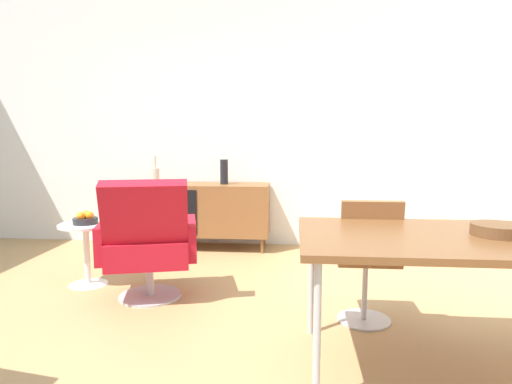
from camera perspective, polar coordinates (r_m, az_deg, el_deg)
The scene contains 11 objects.
ground_plane at distance 2.88m, azimuth -13.52°, elevation -18.62°, with size 8.32×8.32×0.00m, color tan.
wall_back at distance 5.13m, azimuth -4.60°, elevation 8.98°, with size 6.80×0.12×2.80m, color white.
sideboard at distance 4.94m, azimuth -7.69°, elevation -2.19°, with size 1.60×0.45×0.72m.
vase_cobalt at distance 5.01m, azimuth -12.87°, elevation 2.20°, with size 0.09×0.09×0.31m.
vase_sculptural_dark at distance 4.83m, azimuth -4.14°, elevation 2.61°, with size 0.09×0.09×0.27m.
dining_table at distance 2.51m, azimuth 24.28°, elevation -6.08°, with size 1.60×0.90×0.74m.
wooden_bowl_on_table at distance 2.60m, azimuth 28.67°, elevation -4.30°, with size 0.26×0.26×0.06m, color brown.
dining_chair_back_left at distance 3.01m, azimuth 14.16°, elevation -7.97°, with size 0.40×0.43×0.86m.
lounge_chair_red at distance 3.45m, azimuth -13.78°, elevation -6.05°, with size 0.82×0.78×0.95m.
side_table_round at distance 3.99m, azimuth -20.99°, elevation -6.64°, with size 0.44×0.44×0.52m.
fruit_bowl at distance 3.94m, azimuth -21.13°, elevation -3.27°, with size 0.20×0.20×0.11m.
Camera 1 is at (0.86, -2.45, 1.25)m, focal length 31.04 mm.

